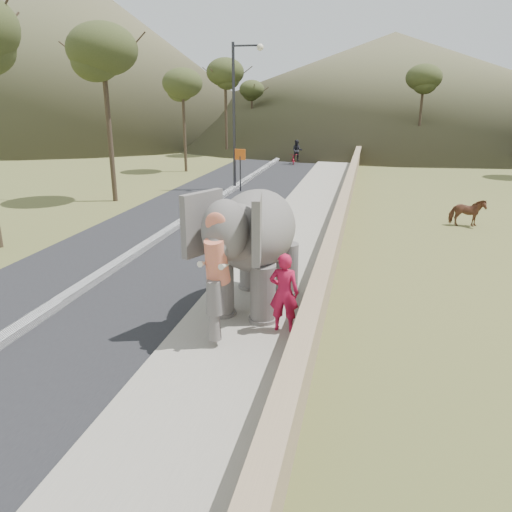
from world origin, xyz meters
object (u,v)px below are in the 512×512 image
at_px(lamppost, 239,103).
at_px(motorcyclist, 295,155).
at_px(elephant_and_man, 257,246).
at_px(cow, 467,213).

relative_size(lamppost, motorcyclist, 4.13).
distance_m(elephant_and_man, motorcyclist, 28.65).
bearing_deg(lamppost, motorcyclist, 82.90).
height_order(cow, motorcyclist, motorcyclist).
height_order(lamppost, elephant_and_man, lamppost).
bearing_deg(motorcyclist, lamppost, -97.10).
relative_size(elephant_and_man, motorcyclist, 2.31).
height_order(lamppost, cow, lamppost).
xyz_separation_m(elephant_and_man, motorcyclist, (-3.22, 28.45, -0.89)).
relative_size(cow, elephant_and_man, 0.31).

